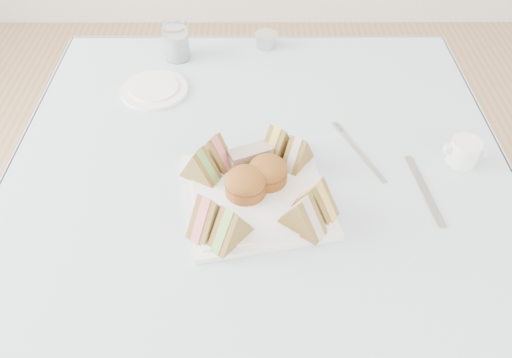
{
  "coord_description": "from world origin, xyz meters",
  "views": [
    {
      "loc": [
        -0.01,
        -0.73,
        1.45
      ],
      "look_at": [
        -0.01,
        -0.09,
        0.8
      ],
      "focal_mm": 35.0,
      "sensor_mm": 36.0,
      "label": 1
    }
  ],
  "objects_px": {
    "table": "(258,270)",
    "creamer_jug": "(464,152)",
    "serving_plate": "(256,195)",
    "water_glass": "(176,41)"
  },
  "relations": [
    {
      "from": "table",
      "to": "creamer_jug",
      "type": "relative_size",
      "value": 15.04
    },
    {
      "from": "table",
      "to": "water_glass",
      "type": "height_order",
      "value": "water_glass"
    },
    {
      "from": "creamer_jug",
      "to": "serving_plate",
      "type": "bearing_deg",
      "value": -170.87
    },
    {
      "from": "table",
      "to": "serving_plate",
      "type": "height_order",
      "value": "serving_plate"
    },
    {
      "from": "table",
      "to": "creamer_jug",
      "type": "distance_m",
      "value": 0.58
    },
    {
      "from": "table",
      "to": "creamer_jug",
      "type": "bearing_deg",
      "value": 1.44
    },
    {
      "from": "table",
      "to": "water_glass",
      "type": "relative_size",
      "value": 9.53
    },
    {
      "from": "table",
      "to": "serving_plate",
      "type": "xyz_separation_m",
      "value": [
        -0.01,
        -0.09,
        0.38
      ]
    },
    {
      "from": "table",
      "to": "serving_plate",
      "type": "distance_m",
      "value": 0.39
    },
    {
      "from": "serving_plate",
      "to": "creamer_jug",
      "type": "bearing_deg",
      "value": 2.09
    }
  ]
}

